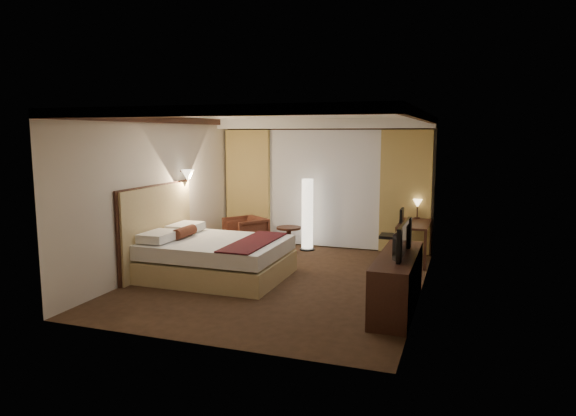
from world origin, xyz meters
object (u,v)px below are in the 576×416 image
(bed, at_px, (217,258))
(dresser, at_px, (397,282))
(desk, at_px, (414,242))
(television, at_px, (396,232))
(armchair, at_px, (246,232))
(office_chair, at_px, (391,234))
(side_table, at_px, (289,240))
(floor_lamp, at_px, (307,214))

(bed, height_order, dresser, dresser)
(bed, distance_m, dresser, 3.13)
(desk, xyz_separation_m, television, (0.02, -2.79, 0.70))
(armchair, height_order, desk, same)
(bed, bearing_deg, armchair, 100.81)
(desk, bearing_deg, armchair, -178.20)
(armchair, height_order, dresser, dresser)
(office_chair, bearing_deg, television, -82.12)
(armchair, distance_m, office_chair, 2.99)
(side_table, bearing_deg, floor_lamp, 59.76)
(bed, height_order, office_chair, office_chair)
(television, bearing_deg, bed, 80.02)
(television, bearing_deg, floor_lamp, 37.09)
(bed, distance_m, side_table, 2.10)
(bed, xyz_separation_m, side_table, (0.57, 2.02, -0.06))
(floor_lamp, height_order, television, floor_lamp)
(office_chair, distance_m, dresser, 2.78)
(desk, bearing_deg, floor_lamp, 172.67)
(desk, height_order, office_chair, office_chair)
(side_table, distance_m, desk, 2.45)
(office_chair, relative_size, television, 0.95)
(desk, distance_m, dresser, 2.79)
(armchair, relative_size, television, 0.70)
(floor_lamp, relative_size, desk, 1.17)
(dresser, bearing_deg, desk, 91.03)
(office_chair, bearing_deg, floor_lamp, 168.07)
(floor_lamp, xyz_separation_m, office_chair, (1.77, -0.33, -0.24))
(floor_lamp, relative_size, television, 1.40)
(side_table, relative_size, floor_lamp, 0.36)
(desk, relative_size, dresser, 0.65)
(side_table, height_order, office_chair, office_chair)
(side_table, relative_size, dresser, 0.28)
(desk, xyz_separation_m, office_chair, (-0.42, -0.05, 0.13))
(side_table, bearing_deg, office_chair, 2.97)
(floor_lamp, bearing_deg, dresser, -53.91)
(bed, distance_m, floor_lamp, 2.63)
(bed, xyz_separation_m, television, (3.03, -0.61, 0.74))
(desk, height_order, dresser, dresser)
(desk, bearing_deg, dresser, -88.97)
(armchair, relative_size, floor_lamp, 0.50)
(side_table, xyz_separation_m, dresser, (2.49, -2.63, 0.11))
(side_table, height_order, television, television)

